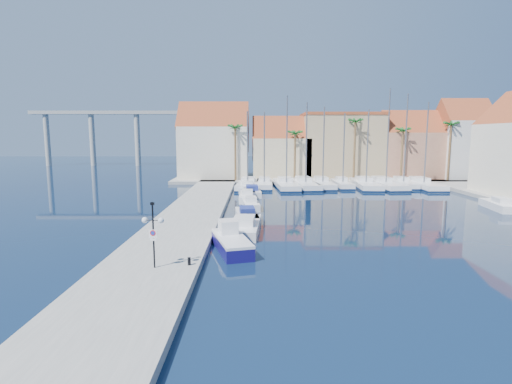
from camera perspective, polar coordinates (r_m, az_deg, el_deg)
ground at (r=26.54m, az=5.87°, el=-9.56°), size 260.00×260.00×0.00m
quay_west at (r=39.91m, az=-9.20°, el=-3.26°), size 6.00×77.00×0.50m
shore_north at (r=74.66m, az=9.66°, el=1.99°), size 54.00×16.00×0.50m
lamp_post at (r=23.38m, az=-14.50°, el=-4.57°), size 1.29×0.47×3.82m
bollard at (r=23.99m, az=-9.52°, el=-9.74°), size 0.19×0.19×0.46m
fishing_boat at (r=28.27m, az=-3.59°, el=-7.05°), size 3.32×5.93×1.97m
motorboat_west_0 at (r=33.61m, az=-1.61°, el=-4.84°), size 2.86×7.50×1.40m
motorboat_west_1 at (r=37.92m, az=-1.33°, el=-3.35°), size 2.48×6.13×1.40m
motorboat_west_2 at (r=44.13m, az=-0.75°, el=-1.72°), size 2.11×5.14×1.40m
motorboat_west_3 at (r=49.57m, az=-1.24°, el=-0.64°), size 1.94×6.05×1.40m
motorboat_west_4 at (r=54.10m, az=-0.59°, el=0.10°), size 2.55×7.01×1.40m
motorboat_west_5 at (r=58.56m, az=-1.15°, el=0.71°), size 2.50×7.00×1.40m
motorboat_east_1 at (r=51.05m, az=31.42°, el=-1.58°), size 2.64×6.12×1.40m
sailboat_0 at (r=61.06m, az=-1.15°, el=1.06°), size 3.75×11.18×11.57m
sailboat_1 at (r=61.48m, az=1.19°, el=1.13°), size 2.67×9.19×11.51m
sailboat_2 at (r=61.17m, az=4.28°, el=1.07°), size 3.58×11.39×13.83m
sailboat_3 at (r=62.10m, az=6.98°, el=1.13°), size 3.89×11.59×12.91m
sailboat_4 at (r=62.80m, az=9.41°, el=1.17°), size 2.80×10.18×12.31m
sailboat_5 at (r=63.29m, az=12.20°, el=1.16°), size 2.24×8.30×11.32m
sailboat_6 at (r=63.83m, az=15.31°, el=1.08°), size 3.80×11.88×11.88m
sailboat_7 at (r=64.78m, az=17.83°, el=1.10°), size 4.05×12.08×14.96m
sailboat_8 at (r=66.23m, az=20.17°, el=1.18°), size 2.62×8.93×14.24m
sailboat_9 at (r=66.36m, az=22.63°, el=1.01°), size 3.09×11.56×12.92m
building_0 at (r=72.52m, az=-5.96°, el=6.86°), size 12.30×9.00×13.50m
building_1 at (r=72.35m, az=3.60°, el=5.91°), size 10.30×8.00×11.00m
building_2 at (r=74.85m, az=12.04°, el=6.56°), size 14.20×10.20×11.50m
building_3 at (r=77.33m, az=20.96°, el=5.95°), size 10.30×8.00×12.00m
building_4 at (r=80.09m, az=27.32°, el=6.43°), size 8.30×8.00×14.00m
palm_0 at (r=67.23m, az=-2.99°, el=8.97°), size 2.60×2.60×10.15m
palm_1 at (r=67.49m, az=5.61°, el=8.14°), size 2.60×2.60×9.15m
palm_2 at (r=69.24m, az=14.01°, el=9.50°), size 2.60×2.60×11.15m
palm_3 at (r=71.57m, az=20.26°, el=8.06°), size 2.60×2.60×9.65m
palm_4 at (r=74.73m, az=26.11°, el=8.44°), size 2.60×2.60×10.65m
viaduct at (r=113.15m, az=-19.14°, el=8.77°), size 48.00×2.20×14.45m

